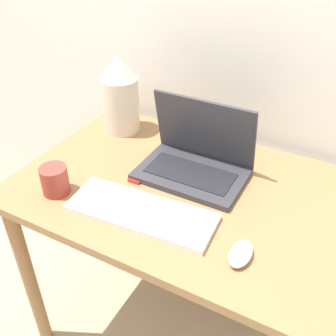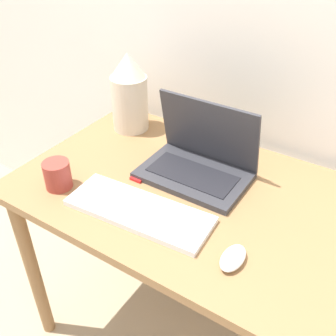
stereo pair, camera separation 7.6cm
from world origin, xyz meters
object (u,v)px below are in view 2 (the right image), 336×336
at_px(mouse, 233,258).
at_px(mp3_player, 140,176).
at_px(vase, 129,93).
at_px(mug, 58,175).
at_px(laptop, 199,160).
at_px(keyboard, 139,211).

xyz_separation_m(mouse, mp3_player, (-0.41, 0.17, -0.01)).
bearing_deg(mp3_player, vase, 132.13).
relative_size(mouse, mug, 1.10).
bearing_deg(mug, vase, 95.50).
relative_size(laptop, keyboard, 0.78).
relative_size(mp3_player, mug, 0.66).
distance_m(laptop, keyboard, 0.28).
height_order(vase, mug, vase).
xyz_separation_m(vase, mp3_player, (0.23, -0.25, -0.14)).
bearing_deg(laptop, mug, -137.74).
relative_size(keyboard, mp3_player, 7.40).
distance_m(vase, mp3_player, 0.37).
distance_m(mp3_player, mug, 0.26).
xyz_separation_m(keyboard, vase, (-0.33, 0.40, 0.14)).
distance_m(laptop, mp3_player, 0.20).
height_order(keyboard, vase, vase).
xyz_separation_m(keyboard, mug, (-0.29, -0.03, 0.04)).
distance_m(keyboard, mouse, 0.31).
xyz_separation_m(laptop, mp3_player, (-0.15, -0.13, -0.05)).
relative_size(laptop, mouse, 3.46).
xyz_separation_m(laptop, mouse, (0.26, -0.29, -0.04)).
height_order(laptop, vase, vase).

